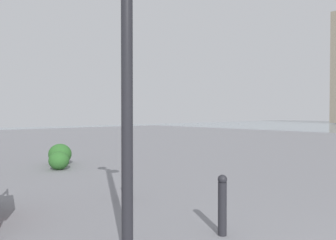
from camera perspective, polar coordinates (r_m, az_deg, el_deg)
lamppost at (r=3.89m, az=-7.62°, el=17.67°), size 0.98×0.28×4.19m
bollard_near at (r=4.44m, az=10.00°, el=-14.98°), size 0.13×0.13×0.83m
bollard_mid at (r=6.16m, az=-7.51°, el=-10.92°), size 0.13×0.13×0.73m
shrub_low at (r=9.85m, az=-19.52°, el=-7.05°), size 0.65×0.58×0.55m
shrub_round at (r=10.82m, az=-19.33°, el=-5.97°), size 0.80×0.72×0.68m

